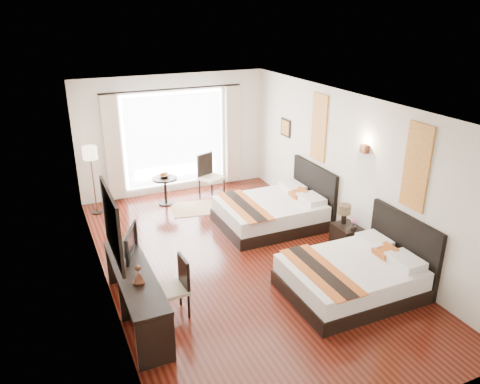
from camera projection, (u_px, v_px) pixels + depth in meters
name	position (u px, v px, depth m)	size (l,w,h in m)	color
floor	(239.00, 261.00, 8.31)	(4.50, 7.50, 0.01)	#3A0C0A
ceiling	(239.00, 104.00, 7.27)	(4.50, 7.50, 0.02)	white
wall_headboard	(350.00, 170.00, 8.63)	(0.01, 7.50, 2.80)	silver
wall_desk	(101.00, 210.00, 6.93)	(0.01, 7.50, 2.80)	silver
wall_window	(174.00, 135.00, 10.96)	(4.50, 0.01, 2.80)	silver
wall_entry	(393.00, 313.00, 4.61)	(4.50, 0.01, 2.80)	silver
window_glass	(174.00, 139.00, 10.98)	(2.40, 0.02, 2.20)	white
sheer_curtain	(175.00, 140.00, 10.93)	(2.30, 0.02, 2.10)	white
drape_left	(113.00, 148.00, 10.36)	(0.35, 0.14, 2.35)	beige
drape_right	(233.00, 134.00, 11.45)	(0.35, 0.14, 2.35)	beige
art_panel_near	(416.00, 167.00, 7.06)	(0.03, 0.50, 1.35)	#8F4114
art_panel_far	(319.00, 128.00, 9.33)	(0.03, 0.50, 1.35)	#8F4114
wall_sconce	(364.00, 149.00, 8.06)	(0.10, 0.14, 0.14)	#4B281B
mirror_frame	(112.00, 224.00, 6.14)	(0.04, 1.25, 0.95)	black
mirror_glass	(114.00, 224.00, 6.15)	(0.01, 1.12, 0.82)	white
bed_near	(355.00, 275.00, 7.32)	(2.05, 1.59, 1.15)	black
bed_far	(274.00, 211.00, 9.57)	(2.09, 1.62, 1.17)	black
nightstand	(346.00, 238.00, 8.61)	(0.41, 0.51, 0.49)	black
table_lamp	(344.00, 211.00, 8.50)	(0.23, 0.23, 0.37)	black
vase	(353.00, 226.00, 8.34)	(0.12, 0.12, 0.13)	black
console_desk	(137.00, 295.00, 6.66)	(0.50, 2.20, 0.76)	black
television	(126.00, 242.00, 6.92)	(0.72, 0.09, 0.41)	black
bronze_figurine	(138.00, 276.00, 6.22)	(0.16, 0.16, 0.24)	#4B281B
desk_chair	(174.00, 298.00, 6.78)	(0.44, 0.44, 0.90)	beige
floor_lamp	(90.00, 158.00, 9.75)	(0.30, 0.30, 1.51)	black
side_table	(165.00, 191.00, 10.58)	(0.55, 0.55, 0.64)	black
fruit_bowl	(164.00, 176.00, 10.48)	(0.23, 0.23, 0.06)	#422D17
window_chair	(211.00, 184.00, 10.96)	(0.64, 0.64, 1.04)	beige
jute_rug	(200.00, 208.00, 10.47)	(1.24, 0.84, 0.01)	tan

